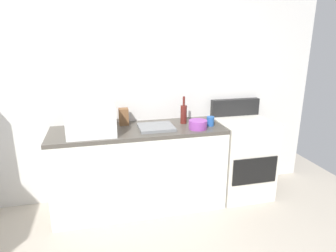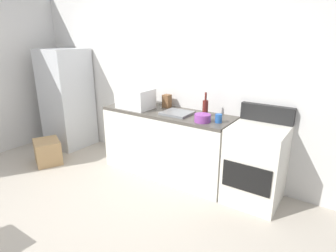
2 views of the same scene
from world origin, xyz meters
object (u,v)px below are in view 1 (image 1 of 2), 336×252
Objects in this scene: stove_oven at (242,156)px; wine_bottle at (184,114)px; mixing_bowl at (198,125)px; knife_block at (124,117)px; coffee_mug at (210,121)px; microwave at (91,121)px.

wine_bottle reaches higher than stove_oven.
mixing_bowl is at bearing -165.60° from stove_oven.
knife_block is at bearing 172.58° from stove_oven.
wine_bottle is 3.00× the size of coffee_mug.
microwave is 2.56× the size of knife_block.
coffee_mug is at bearing 24.24° from mixing_bowl.
knife_block is at bearing 39.35° from microwave.
coffee_mug is 0.18m from mixing_bowl.
stove_oven reaches higher than knife_block.
microwave is 2.42× the size of mixing_bowl.
microwave is 1.00m from wine_bottle.
coffee_mug is at bearing 0.75° from microwave.
wine_bottle is at bearing -8.90° from knife_block.
coffee_mug is 0.56× the size of knife_block.
stove_oven is 6.11× the size of knife_block.
knife_block is (-0.90, 0.26, 0.04)m from coffee_mug.
mixing_bowl is at bearing -3.19° from microwave.
microwave reaches higher than mixing_bowl.
knife_block is (0.33, 0.27, -0.05)m from microwave.
microwave is 1.53× the size of wine_bottle.
coffee_mug is at bearing -16.03° from knife_block.
wine_bottle reaches higher than knife_block.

